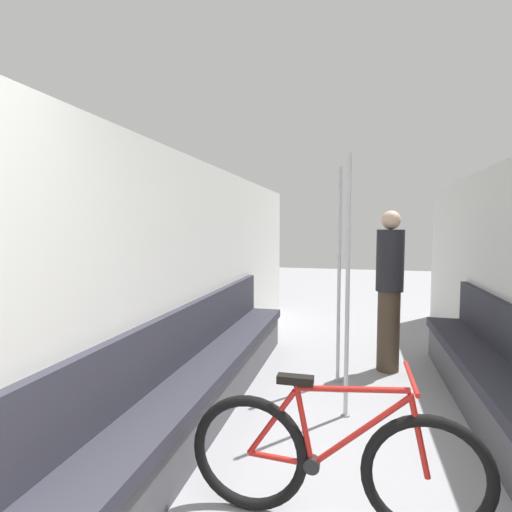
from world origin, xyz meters
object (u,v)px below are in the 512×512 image
at_px(bicycle, 334,461).
at_px(grab_pole_far, 339,279).
at_px(bench_seat_row_right, 510,402).
at_px(passenger_standing, 389,289).
at_px(grab_pole_near, 348,291).
at_px(bench_seat_row_left, 210,374).

xyz_separation_m(bicycle, grab_pole_far, (-0.06, 2.06, 0.74)).
xyz_separation_m(bench_seat_row_right, grab_pole_far, (-1.31, 0.91, 0.77)).
height_order(bench_seat_row_right, passenger_standing, passenger_standing).
xyz_separation_m(bench_seat_row_right, passenger_standing, (-0.77, 1.38, 0.62)).
xyz_separation_m(bicycle, grab_pole_near, (0.04, 1.30, 0.74)).
bearing_deg(grab_pole_near, bicycle, -91.74).
xyz_separation_m(grab_pole_near, grab_pole_far, (-0.10, 0.76, 0.00)).
bearing_deg(grab_pole_near, bench_seat_row_left, -172.85).
height_order(grab_pole_far, passenger_standing, grab_pole_far).
distance_m(bench_seat_row_right, bicycle, 1.70).
relative_size(bench_seat_row_right, grab_pole_near, 1.86).
relative_size(grab_pole_near, grab_pole_far, 1.00).
relative_size(grab_pole_near, passenger_standing, 1.24).
height_order(grab_pole_near, grab_pole_far, same).
distance_m(bicycle, grab_pole_near, 1.50).
relative_size(bench_seat_row_left, grab_pole_near, 1.86).
bearing_deg(bench_seat_row_right, passenger_standing, 119.14).
bearing_deg(bicycle, grab_pole_far, 75.36).
bearing_deg(passenger_standing, bench_seat_row_right, 122.02).
bearing_deg(grab_pole_far, passenger_standing, 41.10).
bearing_deg(passenger_standing, grab_pole_far, 43.99).
bearing_deg(bicycle, bench_seat_row_right, 26.53).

